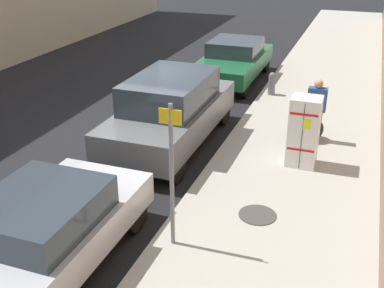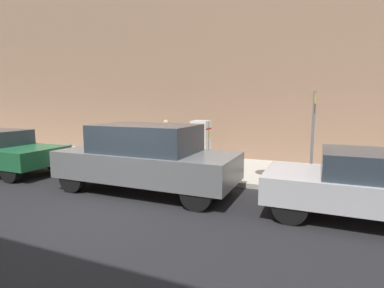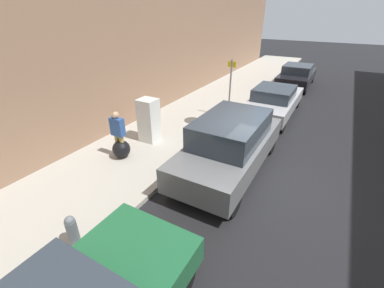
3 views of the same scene
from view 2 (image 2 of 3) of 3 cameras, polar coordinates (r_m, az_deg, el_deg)
name	(u,v)px [view 2 (image 2 of 3)]	position (r m, az deg, el deg)	size (l,w,h in m)	color
ground_plane	(126,204)	(7.23, -12.39, -11.02)	(80.00, 80.00, 0.00)	black
sidewalk_slab	(195,166)	(10.73, 0.52, -4.27)	(3.64, 44.00, 0.14)	#B2ADA0
building_facade_near	(221,31)	(13.62, 5.64, 20.57)	(2.28, 39.60, 10.66)	#937056
discarded_refrigerator	(201,143)	(10.65, 1.70, 0.28)	(0.64, 0.59, 1.56)	white
manhole_cover	(267,172)	(9.75, 14.01, -5.27)	(0.70, 0.70, 0.02)	#47443F
street_sign_post	(313,134)	(8.29, 22.03, 1.82)	(0.36, 0.07, 2.48)	slate
fire_hydrant	(69,153)	(11.91, -22.32, -1.53)	(0.22, 0.22, 0.71)	slate
trash_bag	(165,153)	(11.35, -5.10, -1.80)	(0.58, 0.58, 0.58)	black
pedestrian_walking_far	(166,138)	(11.31, -4.95, 1.22)	(0.45, 0.22, 1.56)	#A8934C
parked_suv_gray	(146,157)	(7.89, -8.70, -2.49)	(1.90, 4.72, 1.76)	slate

